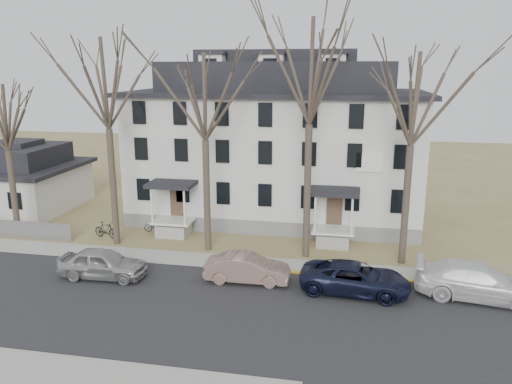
% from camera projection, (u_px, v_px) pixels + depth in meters
% --- Properties ---
extents(ground, '(120.00, 120.00, 0.00)m').
position_uv_depth(ground, '(260.00, 341.00, 20.43)').
color(ground, olive).
rests_on(ground, ground).
extents(main_road, '(120.00, 10.00, 0.04)m').
position_uv_depth(main_road, '(268.00, 318.00, 22.33)').
color(main_road, '#27272A').
rests_on(main_road, ground).
extents(far_sidewalk, '(120.00, 2.00, 0.08)m').
position_uv_depth(far_sidewalk, '(285.00, 266.00, 28.05)').
color(far_sidewalk, '#A09F97').
rests_on(far_sidewalk, ground).
extents(yellow_curb, '(14.00, 0.25, 0.06)m').
position_uv_depth(yellow_curb, '(377.00, 280.00, 26.29)').
color(yellow_curb, gold).
rests_on(yellow_curb, ground).
extents(boarding_house, '(20.80, 12.36, 12.05)m').
position_uv_depth(boarding_house, '(277.00, 144.00, 36.58)').
color(boarding_house, slate).
rests_on(boarding_house, ground).
extents(small_house, '(8.70, 8.70, 5.00)m').
position_uv_depth(small_house, '(20.00, 181.00, 39.07)').
color(small_house, silver).
rests_on(small_house, ground).
extents(tree_far_left, '(8.40, 8.40, 13.72)m').
position_uv_depth(tree_far_left, '(105.00, 77.00, 29.21)').
color(tree_far_left, '#473B31').
rests_on(tree_far_left, ground).
extents(tree_mid_left, '(7.80, 7.80, 12.74)m').
position_uv_depth(tree_mid_left, '(204.00, 91.00, 28.32)').
color(tree_mid_left, '#473B31').
rests_on(tree_mid_left, ground).
extents(tree_center, '(9.00, 9.00, 14.70)m').
position_uv_depth(tree_center, '(311.00, 63.00, 26.88)').
color(tree_center, '#473B31').
rests_on(tree_center, ground).
extents(tree_mid_right, '(7.80, 7.80, 12.74)m').
position_uv_depth(tree_mid_right, '(414.00, 92.00, 26.25)').
color(tree_mid_right, '#473B31').
rests_on(tree_mid_right, ground).
extents(tree_bungalow, '(6.60, 6.60, 10.78)m').
position_uv_depth(tree_bungalow, '(4.00, 113.00, 31.01)').
color(tree_bungalow, '#473B31').
rests_on(tree_bungalow, ground).
extents(car_silver, '(4.67, 1.99, 1.58)m').
position_uv_depth(car_silver, '(103.00, 264.00, 26.36)').
color(car_silver, '#A5A5A5').
rests_on(car_silver, ground).
extents(car_tan, '(4.44, 1.65, 1.45)m').
position_uv_depth(car_tan, '(247.00, 269.00, 25.86)').
color(car_tan, '#886A5F').
rests_on(car_tan, ground).
extents(car_navy, '(5.54, 2.91, 1.49)m').
position_uv_depth(car_navy, '(355.00, 279.00, 24.61)').
color(car_navy, black).
rests_on(car_navy, ground).
extents(car_white, '(6.12, 3.09, 1.70)m').
position_uv_depth(car_white, '(479.00, 282.00, 23.98)').
color(car_white, silver).
rests_on(car_white, ground).
extents(bicycle_left, '(1.68, 0.90, 0.84)m').
position_uv_depth(bicycle_left, '(156.00, 226.00, 33.75)').
color(bicycle_left, black).
rests_on(bicycle_left, ground).
extents(bicycle_right, '(1.86, 0.89, 1.08)m').
position_uv_depth(bicycle_right, '(106.00, 231.00, 32.50)').
color(bicycle_right, black).
rests_on(bicycle_right, ground).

